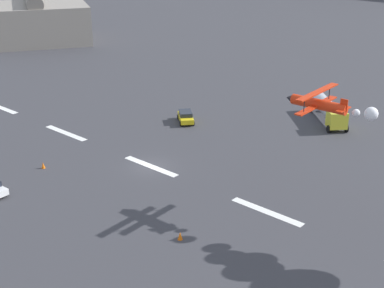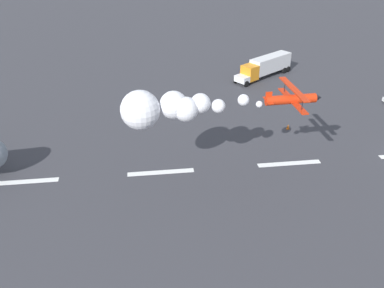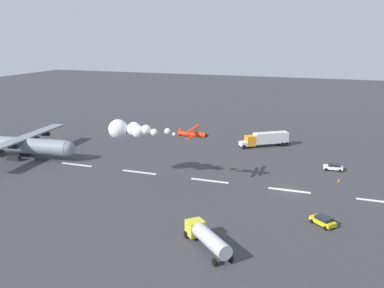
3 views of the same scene
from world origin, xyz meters
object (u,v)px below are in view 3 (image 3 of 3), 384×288
stunt_biplane_red (132,130)px  cargo_transport_plane (26,145)px  fuel_tanker_truck (207,237)px  traffic_cone_near (339,180)px  followme_car_yellow (333,167)px  airport_staff_sedan (323,220)px  semi_truck_orange (266,139)px  traffic_cone_far (235,167)px

stunt_biplane_red → cargo_transport_plane: bearing=-8.9°
fuel_tanker_truck → traffic_cone_near: (-16.50, -35.57, -1.38)m
cargo_transport_plane → fuel_tanker_truck: cargo_transport_plane is taller
followme_car_yellow → airport_staff_sedan: (0.42, 29.61, 0.00)m
fuel_tanker_truck → followme_car_yellow: bearing=-109.4°
fuel_tanker_truck → airport_staff_sedan: 19.90m
semi_truck_orange → traffic_cone_near: size_ratio=16.63×
cargo_transport_plane → traffic_cone_near: 71.52m
followme_car_yellow → traffic_cone_far: 21.57m
semi_truck_orange → airport_staff_sedan: (-17.36, 44.87, -1.30)m
fuel_tanker_truck → traffic_cone_near: 39.23m
cargo_transport_plane → semi_truck_orange: (-51.85, -30.76, -1.19)m
stunt_biplane_red → airport_staff_sedan: bearing=166.4°
traffic_cone_far → fuel_tanker_truck: bearing=98.4°
semi_truck_orange → traffic_cone_far: 22.12m
stunt_biplane_red → fuel_tanker_truck: stunt_biplane_red is taller
airport_staff_sedan → traffic_cone_far: bearing=-48.8°
traffic_cone_near → traffic_cone_far: bearing=-2.1°
airport_staff_sedan → traffic_cone_far: 30.54m
stunt_biplane_red → traffic_cone_near: stunt_biplane_red is taller
semi_truck_orange → fuel_tanker_truck: (-2.66, 58.24, -0.36)m
cargo_transport_plane → traffic_cone_far: size_ratio=43.84×
cargo_transport_plane → semi_truck_orange: 60.30m
cargo_transport_plane → stunt_biplane_red: size_ratio=1.56×
followme_car_yellow → traffic_cone_near: (-1.38, 7.42, -0.44)m
cargo_transport_plane → traffic_cone_near: cargo_transport_plane is taller
stunt_biplane_red → fuel_tanker_truck: bearing=136.0°
stunt_biplane_red → airport_staff_sedan: 40.34m
stunt_biplane_red → followme_car_yellow: 44.62m
traffic_cone_near → fuel_tanker_truck: bearing=65.1°
semi_truck_orange → traffic_cone_near: bearing=130.2°
traffic_cone_near → traffic_cone_far: size_ratio=1.00×
cargo_transport_plane → fuel_tanker_truck: (-54.50, 27.48, -1.55)m
stunt_biplane_red → traffic_cone_far: (-17.97, -13.77, -10.07)m
fuel_tanker_truck → airport_staff_sedan: size_ratio=2.06×
followme_car_yellow → fuel_tanker_truck: bearing=70.6°
stunt_biplane_red → semi_truck_orange: (-20.71, -35.66, -8.34)m
semi_truck_orange → traffic_cone_far: size_ratio=16.63×
traffic_cone_near → stunt_biplane_red: bearing=18.0°
cargo_transport_plane → stunt_biplane_red: stunt_biplane_red is taller
fuel_tanker_truck → traffic_cone_far: bearing=-81.6°
followme_car_yellow → airport_staff_sedan: 29.61m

